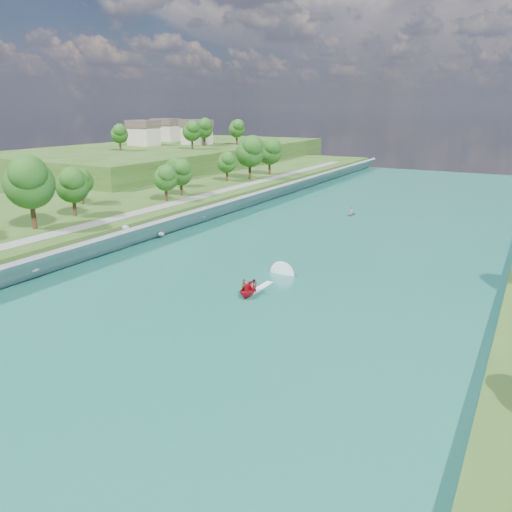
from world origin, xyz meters
The scene contains 11 objects.
ground centered at (0.00, 0.00, 0.00)m, with size 260.00×260.00×0.00m, color #2D5119.
river_water centered at (0.00, 20.00, 0.05)m, with size 55.00×240.00×0.10m, color #196252.
berm_west centered at (-50.00, 20.00, 1.75)m, with size 45.00×240.00×3.50m, color #2D5119.
ridge_west centered at (-82.50, 95.00, 4.50)m, with size 60.00×120.00×9.00m, color #2D5119.
riprap_bank centered at (-25.86, 19.07, 1.82)m, with size 3.81×236.00×4.48m.
riverside_path centered at (-32.50, 20.00, 3.55)m, with size 3.00×200.00×0.10m, color gray.
ridge_houses centered at (-88.67, 100.00, 13.31)m, with size 29.50×29.50×8.40m.
trees_west centered at (-40.25, 8.91, 9.13)m, with size 17.03×149.44×13.29m.
trees_ridge centered at (-70.10, 90.10, 14.04)m, with size 22.56×45.05×10.64m.
motorboat centered at (0.85, 5.28, 0.72)m, with size 3.60×18.80×2.02m.
raft centered at (-3.94, 53.85, 0.47)m, with size 2.32×3.05×1.65m.
Camera 1 is at (29.01, -44.45, 21.62)m, focal length 35.00 mm.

